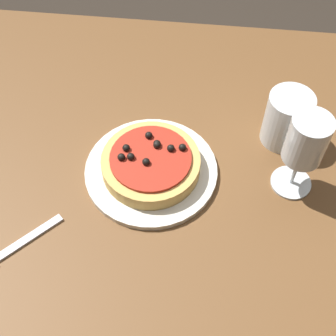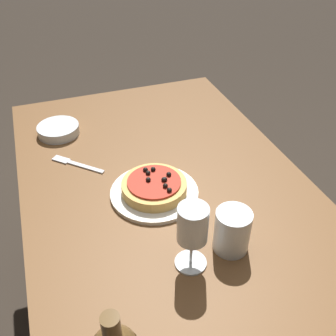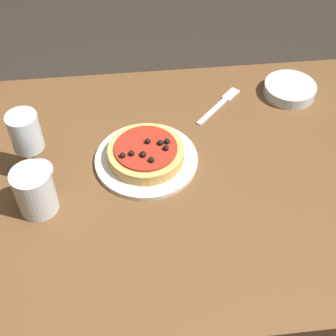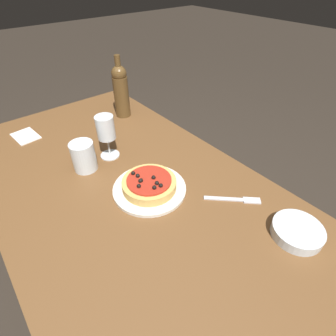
{
  "view_description": "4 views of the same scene",
  "coord_description": "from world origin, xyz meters",
  "px_view_note": "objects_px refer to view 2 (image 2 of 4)",
  "views": [
    {
      "loc": [
        0.02,
        -0.55,
        1.42
      ],
      "look_at": [
        -0.03,
        -0.1,
        0.8
      ],
      "focal_mm": 50.0,
      "sensor_mm": 36.0,
      "label": 1
    },
    {
      "loc": [
        0.73,
        -0.29,
        1.43
      ],
      "look_at": [
        -0.08,
        -0.0,
        0.78
      ],
      "focal_mm": 42.0,
      "sensor_mm": 36.0,
      "label": 2
    },
    {
      "loc": [
        -0.04,
        0.73,
        1.53
      ],
      "look_at": [
        -0.12,
        0.01,
        0.73
      ],
      "focal_mm": 50.0,
      "sensor_mm": 36.0,
      "label": 3
    },
    {
      "loc": [
        -0.61,
        0.31,
        1.32
      ],
      "look_at": [
        -0.12,
        -0.09,
        0.8
      ],
      "focal_mm": 28.0,
      "sensor_mm": 36.0,
      "label": 4
    }
  ],
  "objects_px": {
    "dining_table": "(178,228)",
    "pizza": "(154,186)",
    "wine_glass": "(192,227)",
    "side_bowl": "(58,130)",
    "fork": "(75,164)",
    "water_cup": "(232,231)",
    "dinner_plate": "(154,193)"
  },
  "relations": [
    {
      "from": "dining_table",
      "to": "pizza",
      "type": "distance_m",
      "value": 0.14
    },
    {
      "from": "wine_glass",
      "to": "side_bowl",
      "type": "height_order",
      "value": "wine_glass"
    },
    {
      "from": "dining_table",
      "to": "side_bowl",
      "type": "relative_size",
      "value": 10.51
    },
    {
      "from": "dining_table",
      "to": "fork",
      "type": "bearing_deg",
      "value": -140.79
    },
    {
      "from": "pizza",
      "to": "wine_glass",
      "type": "xyz_separation_m",
      "value": [
        0.26,
        0.0,
        0.09
      ]
    },
    {
      "from": "dining_table",
      "to": "side_bowl",
      "type": "bearing_deg",
      "value": -151.92
    },
    {
      "from": "pizza",
      "to": "dining_table",
      "type": "bearing_deg",
      "value": 32.56
    },
    {
      "from": "wine_glass",
      "to": "water_cup",
      "type": "xyz_separation_m",
      "value": [
        -0.01,
        0.11,
        -0.06
      ]
    },
    {
      "from": "wine_glass",
      "to": "fork",
      "type": "xyz_separation_m",
      "value": [
        -0.48,
        -0.19,
        -0.12
      ]
    },
    {
      "from": "pizza",
      "to": "water_cup",
      "type": "bearing_deg",
      "value": 24.7
    },
    {
      "from": "dinner_plate",
      "to": "side_bowl",
      "type": "bearing_deg",
      "value": -152.78
    },
    {
      "from": "pizza",
      "to": "wine_glass",
      "type": "height_order",
      "value": "wine_glass"
    },
    {
      "from": "dining_table",
      "to": "water_cup",
      "type": "bearing_deg",
      "value": 21.09
    },
    {
      "from": "dinner_plate",
      "to": "dining_table",
      "type": "bearing_deg",
      "value": 32.75
    },
    {
      "from": "dining_table",
      "to": "fork",
      "type": "relative_size",
      "value": 10.24
    },
    {
      "from": "dining_table",
      "to": "side_bowl",
      "type": "height_order",
      "value": "side_bowl"
    },
    {
      "from": "dining_table",
      "to": "wine_glass",
      "type": "xyz_separation_m",
      "value": [
        0.19,
        -0.04,
        0.2
      ]
    },
    {
      "from": "pizza",
      "to": "water_cup",
      "type": "relative_size",
      "value": 1.64
    },
    {
      "from": "dinner_plate",
      "to": "wine_glass",
      "type": "xyz_separation_m",
      "value": [
        0.26,
        0.0,
        0.11
      ]
    },
    {
      "from": "water_cup",
      "to": "wine_glass",
      "type": "bearing_deg",
      "value": -82.55
    },
    {
      "from": "water_cup",
      "to": "fork",
      "type": "relative_size",
      "value": 0.76
    },
    {
      "from": "dining_table",
      "to": "water_cup",
      "type": "xyz_separation_m",
      "value": [
        0.17,
        0.07,
        0.14
      ]
    },
    {
      "from": "fork",
      "to": "side_bowl",
      "type": "bearing_deg",
      "value": -39.18
    },
    {
      "from": "dining_table",
      "to": "dinner_plate",
      "type": "height_order",
      "value": "dinner_plate"
    },
    {
      "from": "dining_table",
      "to": "pizza",
      "type": "relative_size",
      "value": 8.19
    },
    {
      "from": "dining_table",
      "to": "dinner_plate",
      "type": "xyz_separation_m",
      "value": [
        -0.07,
        -0.05,
        0.09
      ]
    },
    {
      "from": "wine_glass",
      "to": "dinner_plate",
      "type": "bearing_deg",
      "value": -179.03
    },
    {
      "from": "water_cup",
      "to": "fork",
      "type": "bearing_deg",
      "value": -146.79
    },
    {
      "from": "water_cup",
      "to": "side_bowl",
      "type": "xyz_separation_m",
      "value": [
        -0.66,
        -0.33,
        -0.04
      ]
    },
    {
      "from": "wine_glass",
      "to": "water_cup",
      "type": "bearing_deg",
      "value": 97.45
    },
    {
      "from": "dining_table",
      "to": "pizza",
      "type": "xyz_separation_m",
      "value": [
        -0.07,
        -0.05,
        0.11
      ]
    },
    {
      "from": "pizza",
      "to": "water_cup",
      "type": "distance_m",
      "value": 0.27
    }
  ]
}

